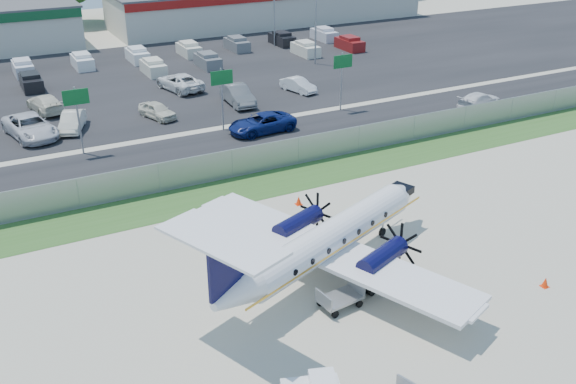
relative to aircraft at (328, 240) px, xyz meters
name	(u,v)px	position (x,y,z in m)	size (l,w,h in m)	color
ground	(344,280)	(0.46, -0.91, -1.95)	(170.00, 170.00, 0.00)	#B7B19B
grass_verge	(245,189)	(0.46, 11.09, -1.94)	(170.00, 4.00, 0.02)	#2D561E
access_road	(206,152)	(0.46, 18.09, -1.94)	(170.00, 8.00, 0.02)	black
parking_lot	(130,82)	(0.46, 39.09, -1.94)	(170.00, 32.00, 0.02)	black
perimeter_fence	(232,164)	(0.46, 13.09, -0.95)	(120.00, 0.06, 1.99)	gray
building_east	(269,3)	(26.46, 61.07, 0.68)	(44.40, 12.40, 5.24)	beige
sign_left	(77,106)	(-7.54, 21.99, 1.66)	(1.80, 0.26, 5.00)	gray
sign_mid	(222,86)	(3.46, 21.99, 1.66)	(1.80, 0.26, 5.00)	gray
sign_right	(342,69)	(14.46, 21.99, 1.66)	(1.80, 0.26, 5.00)	gray
light_pole_ne	(316,15)	(20.46, 37.09, 3.28)	(0.90, 0.35, 9.09)	gray
light_pole_se	(274,2)	(20.46, 47.09, 3.28)	(0.90, 0.35, 9.09)	gray
tree_line	(67,24)	(0.46, 73.09, -1.95)	(112.00, 6.00, 14.00)	#205719
aircraft	(328,240)	(0.00, 0.00, 0.00)	(16.35, 15.89, 5.05)	silver
baggage_cart_near	(340,298)	(-0.88, -2.70, -1.46)	(2.16, 1.45, 1.06)	gray
cone_nose	(545,282)	(8.83, -5.91, -1.71)	(0.36, 0.36, 0.52)	#F63007
cone_starboard_wing	(299,201)	(2.45, 7.50, -1.69)	(0.39, 0.39, 0.56)	#F63007
road_car_mid	(262,132)	(5.96, 20.13, -1.95)	(2.49, 5.40, 1.50)	navy
road_car_east	(478,108)	(25.55, 16.92, -1.95)	(1.91, 4.71, 1.37)	silver
parked_car_a	(32,137)	(-10.42, 27.43, -1.95)	(2.81, 6.09, 1.69)	silver
parked_car_b	(74,130)	(-7.22, 27.57, -1.95)	(1.53, 4.38, 1.44)	beige
parked_car_c	(158,118)	(-0.35, 27.27, -1.95)	(1.59, 3.95, 1.35)	beige
parked_car_d	(238,104)	(7.16, 27.70, -1.95)	(1.81, 5.18, 1.71)	#595B5E
parked_car_e	(298,92)	(13.79, 28.58, -1.95)	(1.38, 3.96, 1.31)	silver
parked_car_f	(47,112)	(-8.41, 33.42, -1.95)	(2.07, 5.09, 1.48)	beige
parked_car_g	(180,90)	(4.00, 34.38, -1.95)	(2.63, 5.71, 1.59)	silver
far_parking_rows	(118,71)	(0.46, 44.09, -1.95)	(56.00, 10.00, 1.60)	gray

